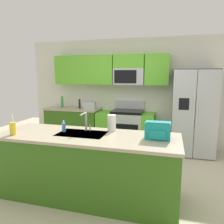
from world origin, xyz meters
TOP-DOWN VIEW (x-y plane):
  - ground_plane at (0.00, 0.00)m, footprint 9.00×9.00m
  - kitchen_wall_unit at (-0.14, 2.08)m, footprint 5.20×0.43m
  - back_counter at (-1.38, 1.80)m, footprint 1.37×0.63m
  - range_oven at (-0.01, 1.80)m, footprint 1.36×0.61m
  - refrigerator at (1.49, 1.73)m, footprint 0.90×0.76m
  - island_counter at (-0.09, -0.48)m, footprint 2.53×0.90m
  - toaster at (-0.90, 1.75)m, footprint 0.28×0.16m
  - pepper_mill at (-1.20, 1.80)m, footprint 0.05×0.05m
  - bottle_green at (-1.71, 1.84)m, footprint 0.06×0.06m
  - sink_faucet at (-0.19, -0.29)m, footprint 0.08×0.21m
  - drink_cup_yellow at (-1.08, -0.75)m, footprint 0.08×0.08m
  - soap_dispenser at (-0.48, -0.41)m, footprint 0.06×0.06m
  - paper_towel_roll at (0.18, -0.17)m, footprint 0.12×0.12m
  - backpack at (0.86, -0.42)m, footprint 0.32×0.22m

SIDE VIEW (x-z plane):
  - ground_plane at x=0.00m, z-range 0.00..0.00m
  - range_oven at x=-0.01m, z-range -0.11..0.99m
  - back_counter at x=-1.38m, z-range 0.00..0.90m
  - island_counter at x=-0.09m, z-range 0.00..0.90m
  - refrigerator at x=1.49m, z-range 0.00..1.85m
  - soap_dispenser at x=-0.48m, z-range 0.88..1.05m
  - drink_cup_yellow at x=-1.08m, z-range 0.84..1.14m
  - toaster at x=-0.90m, z-range 0.90..1.08m
  - backpack at x=0.86m, z-range 0.90..1.13m
  - pepper_mill at x=-1.20m, z-range 0.90..1.14m
  - paper_towel_roll at x=0.18m, z-range 0.90..1.14m
  - bottle_green at x=-1.71m, z-range 0.90..1.19m
  - sink_faucet at x=-0.19m, z-range 0.93..1.21m
  - kitchen_wall_unit at x=-0.14m, z-range 0.17..2.77m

